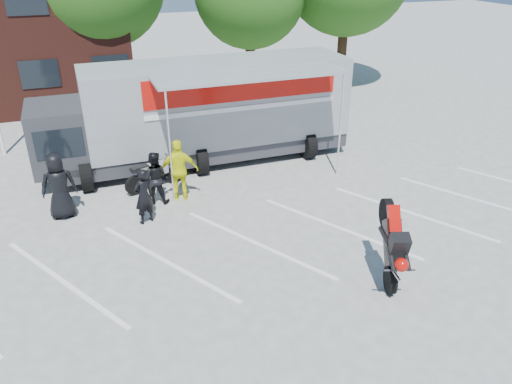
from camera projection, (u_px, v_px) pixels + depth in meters
ground at (263, 265)px, 12.17m from camera, size 100.00×100.00×0.00m
parking_bay_lines at (249, 244)px, 13.01m from camera, size 18.09×13.33×0.01m
transporter_truck at (207, 160)px, 18.09m from camera, size 11.06×5.39×3.51m
parked_motorcycle at (156, 188)px, 16.04m from camera, size 2.22×1.37×1.10m
stunt_bike_rider at (381, 273)px, 11.88m from camera, size 1.39×1.99×2.13m
spectator_leather_a at (59, 186)px, 13.94m from camera, size 0.97×0.65×1.95m
spectator_leather_b at (144, 196)px, 13.72m from camera, size 0.70×0.59×1.62m
spectator_leather_c at (154, 178)px, 14.80m from camera, size 0.94×0.83×1.62m
spectator_hivis at (179, 170)px, 14.91m from camera, size 1.20×0.68×1.92m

